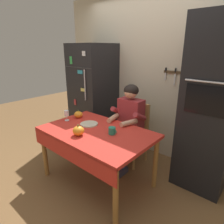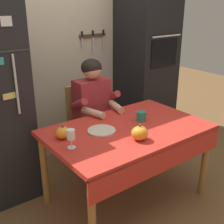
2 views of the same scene
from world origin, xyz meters
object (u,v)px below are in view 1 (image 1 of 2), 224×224
chair_behind_person (135,130)px  serving_tray (89,124)px  dining_table (96,137)px  pumpkin_large (78,114)px  seated_person (128,120)px  coffee_mug (112,131)px  wine_glass (67,114)px  refrigerator (93,95)px  wall_oven (211,107)px  pumpkin_medium (78,131)px

chair_behind_person → serving_tray: 0.79m
dining_table → pumpkin_large: pumpkin_large is taller
seated_person → coffee_mug: (0.15, -0.53, 0.05)m
chair_behind_person → wine_glass: chair_behind_person is taller
chair_behind_person → pumpkin_large: bearing=-134.6°
seated_person → coffee_mug: size_ratio=10.91×
chair_behind_person → wine_glass: (-0.63, -0.80, 0.33)m
chair_behind_person → serving_tray: (-0.28, -0.69, 0.24)m
dining_table → seated_person: 0.61m
wine_glass → serving_tray: bearing=16.1°
wine_glass → pumpkin_large: (0.03, 0.19, -0.05)m
refrigerator → coffee_mug: refrigerator is taller
pumpkin_large → chair_behind_person: bearing=45.4°
wine_glass → serving_tray: wine_glass is taller
wall_oven → chair_behind_person: 1.14m
pumpkin_medium → serving_tray: (-0.16, 0.31, -0.05)m
refrigerator → pumpkin_medium: (0.88, -1.10, -0.10)m
pumpkin_large → refrigerator: bearing=120.0°
dining_table → serving_tray: (-0.22, 0.10, 0.09)m
wine_glass → pumpkin_medium: bearing=-22.4°
seated_person → serving_tray: (-0.28, -0.51, 0.01)m
wine_glass → serving_tray: size_ratio=0.63×
refrigerator → wine_glass: size_ratio=11.91×
refrigerator → serving_tray: 1.08m
chair_behind_person → serving_tray: size_ratio=3.88×
refrigerator → coffee_mug: (1.16, -0.81, -0.12)m
pumpkin_medium → serving_tray: pumpkin_medium is taller
dining_table → wine_glass: bearing=-179.6°
wall_oven → serving_tray: wall_oven is taller
refrigerator → wall_oven: size_ratio=0.86×
pumpkin_large → pumpkin_medium: size_ratio=0.91×
wall_oven → coffee_mug: 1.22m
refrigerator → chair_behind_person: bearing=-5.1°
coffee_mug → serving_tray: (-0.43, 0.02, -0.04)m
coffee_mug → wine_glass: size_ratio=0.75×
chair_behind_person → seated_person: bearing=-90.0°
refrigerator → wine_glass: 0.96m
refrigerator → dining_table: (0.95, -0.88, -0.24)m
refrigerator → dining_table: 1.32m
dining_table → chair_behind_person: chair_behind_person is taller
chair_behind_person → pumpkin_large: 0.90m
refrigerator → wine_glass: (0.37, -0.89, -0.06)m
coffee_mug → pumpkin_large: 0.76m
chair_behind_person → dining_table: bearing=-94.1°
wine_glass → refrigerator: bearing=112.9°
coffee_mug → seated_person: bearing=106.3°
refrigerator → wall_oven: wall_oven is taller
pumpkin_large → pumpkin_medium: 0.62m
wine_glass → serving_tray: 0.38m
refrigerator → chair_behind_person: 1.08m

